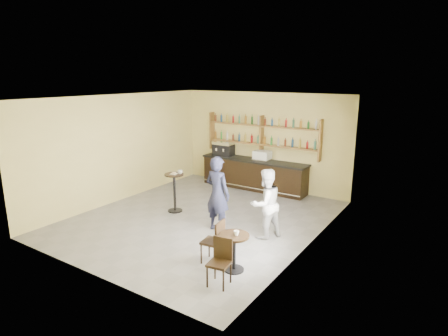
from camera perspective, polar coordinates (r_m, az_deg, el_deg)
The scene contains 23 objects.
floor at distance 10.16m, azimuth -3.45°, elevation -7.62°, with size 7.00×7.00×0.00m, color slate.
ceiling at distance 9.46m, azimuth -3.73°, elevation 10.70°, with size 7.00×7.00×0.00m, color white.
wall_back at distance 12.61m, azimuth 5.99°, elevation 4.15°, with size 7.00×7.00×0.00m, color #D6C87A.
wall_front at distance 7.29m, azimuth -20.29°, elevation -3.95°, with size 7.00×7.00×0.00m, color #D6C87A.
wall_left at distance 11.70m, azimuth -15.46°, elevation 2.95°, with size 7.00×7.00×0.00m, color #D6C87A.
wall_right at distance 8.29m, azimuth 13.27°, elevation -1.33°, with size 7.00×7.00×0.00m, color #D6C87A.
window_pane at distance 7.19m, azimuth 9.95°, elevation -2.69°, with size 2.00×2.00×0.00m, color white.
window_frame at distance 7.19m, azimuth 9.90°, elevation -2.68°, with size 0.04×1.70×2.10m, color black, non-canonical shape.
shelf_unit at distance 12.46m, azimuth 5.74°, elevation 5.02°, with size 4.00×0.26×1.40m, color brown, non-canonical shape.
liquor_bottles at distance 12.44m, azimuth 5.76°, elevation 5.79°, with size 3.68×0.10×1.00m, color #8C5919, non-canonical shape.
bar_counter at distance 12.60m, azimuth 4.58°, elevation -0.93°, with size 3.72×0.72×1.01m, color black, non-canonical shape.
espresso_machine at distance 13.05m, azimuth -0.07°, elevation 3.00°, with size 0.69×0.44×0.49m, color black, non-canonical shape.
pastry_case at distance 12.31m, azimuth 5.85°, elevation 1.87°, with size 0.54×0.44×0.33m, color silver, non-canonical shape.
pedestal_table at distance 10.56m, azimuth -7.54°, elevation -3.75°, with size 0.53×0.53×1.09m, color black, non-canonical shape.
napkin at distance 10.40m, azimuth -7.63°, elevation -0.88°, with size 0.17×0.17×0.00m, color white.
donut at distance 10.38m, azimuth -7.63°, elevation -0.77°, with size 0.13×0.13×0.04m, color gold.
cup_pedestal at distance 10.38m, azimuth -6.70°, elevation -0.60°, with size 0.14×0.14×0.11m, color white.
man_main at distance 9.09m, azimuth -0.99°, elevation -3.98°, with size 0.68×0.45×1.87m, color black.
cafe_table at distance 7.47m, azimuth 1.55°, elevation -12.77°, with size 0.59×0.59×0.75m, color black, non-canonical shape.
cup_cafe at distance 7.26m, azimuth 1.91°, elevation -9.88°, with size 0.10×0.10×0.10m, color white.
chair_west at distance 7.74m, azimuth -1.78°, elevation -11.08°, with size 0.40×0.40×0.92m, color black, non-canonical shape.
chair_south at distance 6.97m, azimuth -0.76°, elevation -14.28°, with size 0.38×0.38×0.87m, color black, non-canonical shape.
patron_second at distance 8.78m, azimuth 6.34°, elevation -5.42°, with size 0.81×0.63×1.66m, color #AEAEB3.
Camera 1 is at (5.67, -7.55, 3.74)m, focal length 30.00 mm.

